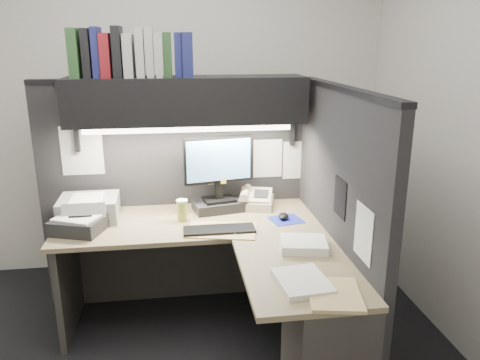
% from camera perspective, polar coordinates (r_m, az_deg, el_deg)
% --- Properties ---
extents(wall_back, '(3.50, 0.04, 2.70)m').
position_cam_1_polar(wall_back, '(3.89, -8.62, 8.67)').
color(wall_back, silver).
rests_on(wall_back, floor).
extents(wall_front, '(3.50, 0.04, 2.70)m').
position_cam_1_polar(wall_front, '(0.99, -9.15, -14.77)').
color(wall_front, silver).
rests_on(wall_front, floor).
extents(partition_back, '(1.90, 0.06, 1.60)m').
position_cam_1_polar(partition_back, '(3.45, -7.76, -1.66)').
color(partition_back, black).
rests_on(partition_back, floor).
extents(partition_right, '(0.06, 1.50, 1.60)m').
position_cam_1_polar(partition_right, '(2.90, 11.58, -5.37)').
color(partition_right, black).
rests_on(partition_right, floor).
extents(desk, '(1.70, 1.53, 0.73)m').
position_cam_1_polar(desk, '(2.77, 1.22, -14.35)').
color(desk, '#837553').
rests_on(desk, floor).
extents(overhead_shelf, '(1.55, 0.34, 0.30)m').
position_cam_1_polar(overhead_shelf, '(3.12, -6.45, 9.67)').
color(overhead_shelf, black).
rests_on(overhead_shelf, partition_back).
extents(task_light_tube, '(1.32, 0.04, 0.04)m').
position_cam_1_polar(task_light_tube, '(3.01, -6.26, 6.15)').
color(task_light_tube, white).
rests_on(task_light_tube, overhead_shelf).
extents(monitor, '(0.48, 0.28, 0.53)m').
position_cam_1_polar(monitor, '(3.23, -2.58, -0.20)').
color(monitor, black).
rests_on(monitor, desk).
extents(keyboard, '(0.44, 0.15, 0.02)m').
position_cam_1_polar(keyboard, '(2.93, -2.54, -6.09)').
color(keyboard, black).
rests_on(keyboard, desk).
extents(mousepad, '(0.23, 0.22, 0.00)m').
position_cam_1_polar(mousepad, '(3.13, 5.64, -4.85)').
color(mousepad, navy).
rests_on(mousepad, desk).
extents(mouse, '(0.10, 0.12, 0.04)m').
position_cam_1_polar(mouse, '(3.13, 5.30, -4.40)').
color(mouse, black).
rests_on(mouse, mousepad).
extents(telephone, '(0.30, 0.31, 0.10)m').
position_cam_1_polar(telephone, '(3.35, 1.93, -2.46)').
color(telephone, '#C2B195').
rests_on(telephone, desk).
extents(coffee_cup, '(0.07, 0.07, 0.13)m').
position_cam_1_polar(coffee_cup, '(3.10, -7.05, -3.78)').
color(coffee_cup, '#B2BC4B').
rests_on(coffee_cup, desk).
extents(printer, '(0.38, 0.33, 0.15)m').
position_cam_1_polar(printer, '(3.26, -17.91, -3.30)').
color(printer, gray).
rests_on(printer, desk).
extents(notebook_stack, '(0.36, 0.33, 0.09)m').
position_cam_1_polar(notebook_stack, '(3.08, -19.08, -5.19)').
color(notebook_stack, black).
rests_on(notebook_stack, desk).
extents(open_folder, '(0.48, 0.37, 0.01)m').
position_cam_1_polar(open_folder, '(2.95, -2.26, -6.11)').
color(open_folder, tan).
rests_on(open_folder, desk).
extents(paper_stack_a, '(0.29, 0.26, 0.05)m').
position_cam_1_polar(paper_stack_a, '(2.72, 7.75, -7.77)').
color(paper_stack_a, white).
rests_on(paper_stack_a, desk).
extents(paper_stack_b, '(0.26, 0.32, 0.03)m').
position_cam_1_polar(paper_stack_b, '(2.35, 7.60, -12.17)').
color(paper_stack_b, white).
rests_on(paper_stack_b, desk).
extents(manila_stack, '(0.29, 0.34, 0.02)m').
position_cam_1_polar(manila_stack, '(2.28, 11.43, -13.51)').
color(manila_stack, tan).
rests_on(manila_stack, desk).
extents(binder_row, '(0.74, 0.26, 0.31)m').
position_cam_1_polar(binder_row, '(3.11, -12.99, 14.75)').
color(binder_row, '#274D26').
rests_on(binder_row, overhead_shelf).
extents(pinned_papers, '(1.76, 1.31, 0.51)m').
position_cam_1_polar(pinned_papers, '(3.05, -0.49, 1.05)').
color(pinned_papers, white).
rests_on(pinned_papers, partition_back).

